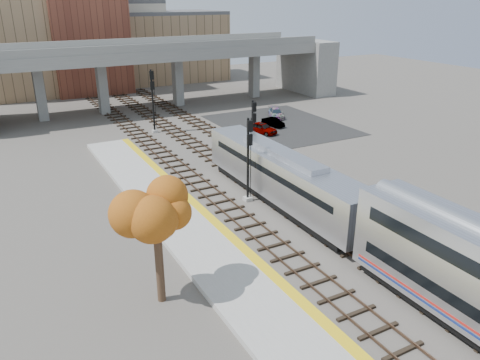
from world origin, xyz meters
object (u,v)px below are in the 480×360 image
car_a (262,128)px  car_c (276,113)px  signal_mast_near (248,162)px  signal_mast_mid (253,137)px  car_b (273,122)px  locomotive (282,176)px  tree (155,208)px  signal_mast_far (153,101)px

car_a → car_c: 8.08m
signal_mast_near → signal_mast_mid: size_ratio=1.04×
car_b → car_c: (2.77, 3.69, 0.06)m
locomotive → signal_mast_near: signal_mast_near is taller
signal_mast_mid → tree: tree is taller
signal_mast_far → car_c: 16.97m
car_b → car_c: car_c is taller
signal_mast_far → tree: 33.66m
signal_mast_near → tree: bearing=-138.9°
tree → car_b: 37.08m
signal_mast_mid → tree: 21.52m
locomotive → car_c: size_ratio=4.63×
signal_mast_near → car_b: bearing=52.8°
signal_mast_mid → tree: (-14.61, -15.63, 2.35)m
signal_mast_near → car_a: signal_mast_near is taller
locomotive → signal_mast_far: size_ratio=2.56×
locomotive → car_c: (14.56, 23.54, -1.64)m
locomotive → car_a: locomotive is taller
locomotive → car_b: locomotive is taller
signal_mast_mid → signal_mast_far: 16.83m
signal_mast_mid → signal_mast_near: bearing=-122.4°
signal_mast_far → car_b: (13.89, -4.44, -3.19)m
signal_mast_near → car_c: bearing=52.9°
locomotive → signal_mast_near: bearing=143.9°
locomotive → car_a: 19.92m
locomotive → signal_mast_far: bearing=94.9°
signal_mast_near → car_a: 19.77m
signal_mast_mid → car_a: signal_mast_mid is taller
car_b → signal_mast_mid: bearing=-140.1°
locomotive → signal_mast_mid: bearing=75.9°
signal_mast_near → car_a: size_ratio=1.77×
car_a → car_c: car_a is taller
car_b → tree: bearing=-142.1°
tree → locomotive: bearing=31.2°
signal_mast_far → car_c: (16.66, -0.75, -3.13)m
signal_mast_near → car_b: signal_mast_near is taller
car_a → car_b: 3.55m
signal_mast_mid → car_b: signal_mast_mid is taller
car_b → car_a: bearing=-153.8°
tree → car_c: tree is taller
signal_mast_near → car_a: bearing=55.7°
signal_mast_near → signal_mast_far: signal_mast_far is taller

